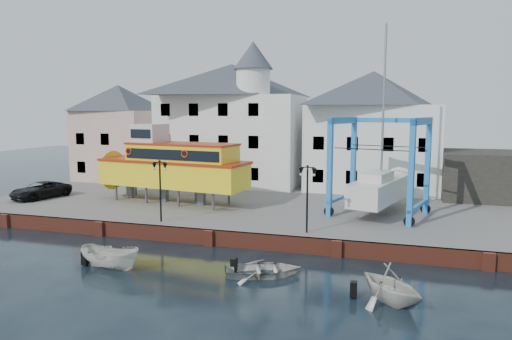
# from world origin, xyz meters

# --- Properties ---
(ground) EXTENTS (140.00, 140.00, 0.00)m
(ground) POSITION_xyz_m (0.00, 0.00, 0.00)
(ground) COLOR black
(ground) RESTS_ON ground
(hardstanding) EXTENTS (44.00, 22.00, 1.00)m
(hardstanding) POSITION_xyz_m (0.00, 11.00, 0.50)
(hardstanding) COLOR #605C58
(hardstanding) RESTS_ON ground
(quay_wall) EXTENTS (44.00, 0.47, 1.00)m
(quay_wall) POSITION_xyz_m (-0.00, 0.10, 0.50)
(quay_wall) COLOR brown
(quay_wall) RESTS_ON ground
(building_pink) EXTENTS (8.00, 7.00, 10.30)m
(building_pink) POSITION_xyz_m (-18.00, 18.00, 6.15)
(building_pink) COLOR beige
(building_pink) RESTS_ON hardstanding
(building_white_main) EXTENTS (14.00, 8.30, 14.00)m
(building_white_main) POSITION_xyz_m (-4.87, 18.39, 7.34)
(building_white_main) COLOR white
(building_white_main) RESTS_ON hardstanding
(building_white_right) EXTENTS (12.00, 8.00, 11.20)m
(building_white_right) POSITION_xyz_m (9.00, 19.00, 6.60)
(building_white_right) COLOR white
(building_white_right) RESTS_ON hardstanding
(shed_dark) EXTENTS (8.00, 7.00, 4.00)m
(shed_dark) POSITION_xyz_m (19.00, 17.00, 3.00)
(shed_dark) COLOR #272420
(shed_dark) RESTS_ON hardstanding
(lamp_post_left) EXTENTS (1.12, 0.32, 4.20)m
(lamp_post_left) POSITION_xyz_m (-4.00, 1.20, 4.17)
(lamp_post_left) COLOR black
(lamp_post_left) RESTS_ON hardstanding
(lamp_post_right) EXTENTS (1.12, 0.32, 4.20)m
(lamp_post_right) POSITION_xyz_m (6.00, 1.20, 4.17)
(lamp_post_right) COLOR black
(lamp_post_right) RESTS_ON hardstanding
(tour_boat) EXTENTS (15.03, 5.57, 6.39)m
(tour_boat) POSITION_xyz_m (-7.09, 7.62, 4.02)
(tour_boat) COLOR #59595E
(tour_boat) RESTS_ON hardstanding
(travel_lift) EXTENTS (7.40, 9.22, 13.50)m
(travel_lift) POSITION_xyz_m (10.27, 8.27, 3.25)
(travel_lift) COLOR blue
(travel_lift) RESTS_ON hardstanding
(van) EXTENTS (3.48, 5.48, 1.41)m
(van) POSITION_xyz_m (-18.05, 5.82, 1.70)
(van) COLOR black
(van) RESTS_ON hardstanding
(motorboat_a) EXTENTS (3.82, 1.75, 1.43)m
(motorboat_a) POSITION_xyz_m (-3.48, -5.46, 0.00)
(motorboat_a) COLOR beige
(motorboat_a) RESTS_ON ground
(motorboat_b) EXTENTS (4.69, 4.04, 0.82)m
(motorboat_b) POSITION_xyz_m (4.70, -4.10, 0.00)
(motorboat_b) COLOR beige
(motorboat_b) RESTS_ON ground
(motorboat_c) EXTENTS (4.59, 4.59, 1.84)m
(motorboat_c) POSITION_xyz_m (11.02, -5.69, 0.00)
(motorboat_c) COLOR beige
(motorboat_c) RESTS_ON ground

